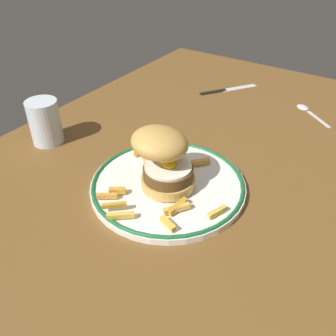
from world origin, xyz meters
The scene contains 7 objects.
ground_plane centered at (0.00, 0.00, -2.00)cm, with size 146.72×82.82×4.00cm, color brown.
dinner_plate centered at (0.90, -1.09, 0.84)cm, with size 28.79×28.79×1.60cm.
burger centered at (0.25, -0.59, 7.22)cm, with size 14.48×14.48×11.47cm.
fries_pile centered at (-2.53, -1.31, 2.08)cm, with size 24.05×24.90×1.45cm.
water_glass centered at (-0.11, 30.50, 4.17)cm, with size 6.80×6.80×9.80cm.
knife centered at (46.96, 10.16, 0.26)cm, with size 15.66×11.48×0.70cm.
spoon centered at (47.74, -13.11, 0.36)cm, with size 9.94×11.21×0.90cm.
Camera 1 is at (-43.22, -30.42, 42.71)cm, focal length 38.73 mm.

